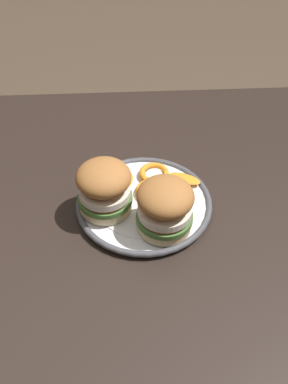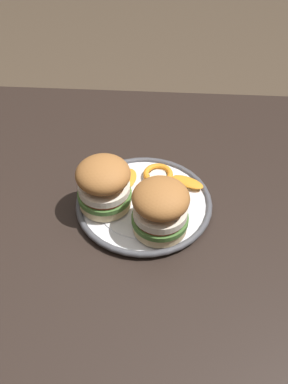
% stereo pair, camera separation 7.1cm
% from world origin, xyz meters
% --- Properties ---
extents(ground_plane, '(8.00, 8.00, 0.00)m').
position_xyz_m(ground_plane, '(0.00, 0.00, 0.00)').
color(ground_plane, '#4C3D2D').
extents(dining_table, '(1.36, 0.88, 0.75)m').
position_xyz_m(dining_table, '(0.00, 0.00, 0.65)').
color(dining_table, black).
rests_on(dining_table, ground).
extents(dinner_plate, '(0.26, 0.26, 0.02)m').
position_xyz_m(dinner_plate, '(-0.01, -0.03, 0.76)').
color(dinner_plate, white).
rests_on(dinner_plate, dining_table).
extents(sandwich_half_left, '(0.13, 0.13, 0.10)m').
position_xyz_m(sandwich_half_left, '(-0.04, 0.04, 0.82)').
color(sandwich_half_left, beige).
rests_on(sandwich_half_left, dinner_plate).
extents(sandwich_half_right, '(0.14, 0.14, 0.10)m').
position_xyz_m(sandwich_half_right, '(0.06, -0.02, 0.82)').
color(sandwich_half_right, beige).
rests_on(sandwich_half_right, dinner_plate).
extents(orange_peel_curled, '(0.09, 0.09, 0.01)m').
position_xyz_m(orange_peel_curled, '(-0.03, -0.05, 0.78)').
color(orange_peel_curled, orange).
rests_on(orange_peel_curled, dinner_plate).
extents(orange_peel_strip_long, '(0.07, 0.05, 0.01)m').
position_xyz_m(orange_peel_strip_long, '(-0.09, -0.08, 0.78)').
color(orange_peel_strip_long, orange).
rests_on(orange_peel_strip_long, dinner_plate).
extents(orange_peel_strip_short, '(0.05, 0.07, 0.01)m').
position_xyz_m(orange_peel_strip_short, '(0.03, -0.08, 0.78)').
color(orange_peel_strip_short, orange).
rests_on(orange_peel_strip_short, dinner_plate).
extents(orange_peel_small_curl, '(0.08, 0.08, 0.01)m').
position_xyz_m(orange_peel_small_curl, '(-0.03, -0.10, 0.78)').
color(orange_peel_small_curl, orange).
rests_on(orange_peel_small_curl, dinner_plate).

